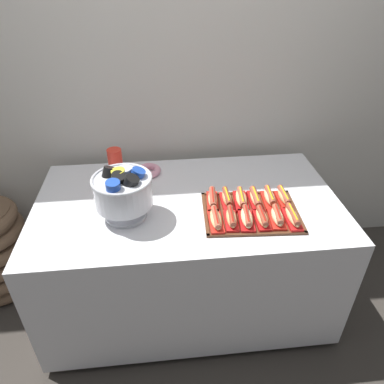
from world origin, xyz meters
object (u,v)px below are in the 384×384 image
object	(u,v)px
hot_dog_4	(277,217)
hot_dog_10	(270,198)
serving_tray	(251,213)
hot_dog_8	(241,199)
hot_dog_3	(262,218)
cup_stack	(116,167)
donut	(149,171)
hot_dog_9	(255,198)
hot_dog_11	(284,197)
hot_dog_5	(292,217)
hot_dog_7	(227,199)
hot_dog_1	(231,218)
punch_bowl	(123,190)
hot_dog_6	(213,199)
buffet_table	(188,250)
hot_dog_0	(216,219)
hot_dog_2	(247,218)

from	to	relation	value
hot_dog_4	hot_dog_10	bearing A→B (deg)	86.48
serving_tray	hot_dog_4	distance (m)	0.14
hot_dog_8	hot_dog_10	bearing A→B (deg)	-3.52
hot_dog_3	hot_dog_10	bearing A→B (deg)	62.03
cup_stack	donut	bearing A→B (deg)	28.24
hot_dog_8	hot_dog_9	size ratio (longest dim) A/B	1.03
hot_dog_11	donut	xyz separation A→B (m)	(-0.71, 0.38, -0.02)
hot_dog_4	hot_dog_8	distance (m)	0.22
hot_dog_4	hot_dog_9	bearing A→B (deg)	110.92
hot_dog_5	hot_dog_7	xyz separation A→B (m)	(-0.29, 0.18, 0.00)
hot_dog_4	hot_dog_1	bearing A→B (deg)	176.48
hot_dog_10	donut	bearing A→B (deg)	149.05
serving_tray	punch_bowl	size ratio (longest dim) A/B	1.72
hot_dog_4	hot_dog_6	xyz separation A→B (m)	(-0.29, 0.18, -0.00)
buffet_table	serving_tray	bearing A→B (deg)	-26.71
serving_tray	hot_dog_11	xyz separation A→B (m)	(0.19, 0.07, 0.03)
punch_bowl	hot_dog_7	bearing A→B (deg)	4.87
serving_tray	cup_stack	xyz separation A→B (m)	(-0.69, 0.36, 0.10)
hot_dog_3	hot_dog_7	bearing A→B (deg)	128.75
hot_dog_3	donut	size ratio (longest dim) A/B	1.14
hot_dog_0	hot_dog_8	bearing A→B (deg)	44.20
hot_dog_10	cup_stack	distance (m)	0.86
hot_dog_5	hot_dog_7	world-z (taller)	hot_dog_7
hot_dog_9	cup_stack	size ratio (longest dim) A/B	0.82
hot_dog_1	punch_bowl	distance (m)	0.54
hot_dog_0	hot_dog_10	xyz separation A→B (m)	(0.31, 0.15, 0.00)
hot_dog_6	hot_dog_0	bearing A→B (deg)	-93.52
hot_dog_2	hot_dog_11	xyz separation A→B (m)	(0.23, 0.15, 0.00)
serving_tray	hot_dog_3	size ratio (longest dim) A/B	2.98
hot_dog_2	cup_stack	xyz separation A→B (m)	(-0.65, 0.44, 0.07)
hot_dog_3	hot_dog_5	size ratio (longest dim) A/B	0.91
hot_dog_3	punch_bowl	xyz separation A→B (m)	(-0.66, 0.13, 0.12)
hot_dog_0	hot_dog_2	xyz separation A→B (m)	(0.15, -0.01, 0.00)
hot_dog_6	cup_stack	distance (m)	0.58
hot_dog_6	cup_stack	world-z (taller)	cup_stack
hot_dog_6	hot_dog_8	xyz separation A→B (m)	(0.15, -0.01, -0.00)
hot_dog_2	punch_bowl	bearing A→B (deg)	168.03
serving_tray	hot_dog_6	size ratio (longest dim) A/B	2.70
buffet_table	hot_dog_9	size ratio (longest dim) A/B	9.07
cup_stack	hot_dog_9	bearing A→B (deg)	-20.93
hot_dog_6	hot_dog_10	distance (m)	0.30
hot_dog_0	hot_dog_11	bearing A→B (deg)	20.23
hot_dog_4	hot_dog_5	xyz separation A→B (m)	(0.07, -0.00, -0.00)
serving_tray	hot_dog_2	bearing A→B (deg)	-117.97
hot_dog_4	buffet_table	bearing A→B (deg)	149.55
hot_dog_7	cup_stack	world-z (taller)	cup_stack
hot_dog_2	hot_dog_6	distance (m)	0.22
hot_dog_6	punch_bowl	size ratio (longest dim) A/B	0.63
buffet_table	cup_stack	bearing A→B (deg)	151.76
hot_dog_6	hot_dog_3	bearing A→B (deg)	-39.78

